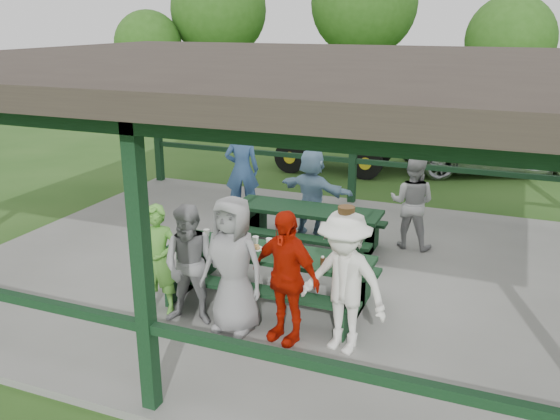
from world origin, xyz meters
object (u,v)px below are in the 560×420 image
at_px(spectator_lblue, 312,193).
at_px(farm_trailer, 336,141).
at_px(contestant_green, 159,260).
at_px(contestant_grey_left, 192,266).
at_px(contestant_white_fedora, 344,282).
at_px(spectator_blue, 242,170).
at_px(picnic_table_far, 307,224).
at_px(spectator_grey, 412,203).
at_px(contestant_red, 285,276).
at_px(contestant_grey_mid, 233,265).
at_px(pickup_truck, 499,143).
at_px(picnic_table_near, 270,269).

relative_size(spectator_lblue, farm_trailer, 0.38).
distance_m(contestant_green, contestant_grey_left, 0.57).
bearing_deg(contestant_white_fedora, spectator_blue, 142.17).
xyz_separation_m(picnic_table_far, spectator_lblue, (-0.16, 0.73, 0.33)).
relative_size(contestant_white_fedora, spectator_grey, 1.12).
bearing_deg(contestant_red, spectator_blue, 138.37).
bearing_deg(picnic_table_far, contestant_green, -110.81).
height_order(spectator_lblue, farm_trailer, spectator_lblue).
relative_size(spectator_blue, farm_trailer, 0.43).
bearing_deg(contestant_grey_mid, pickup_truck, 81.31).
height_order(contestant_grey_left, farm_trailer, contestant_grey_left).
xyz_separation_m(picnic_table_far, pickup_truck, (2.71, 7.56, 0.15)).
distance_m(contestant_white_fedora, spectator_blue, 5.32).
xyz_separation_m(contestant_red, spectator_grey, (0.86, 3.67, -0.04)).
xyz_separation_m(contestant_white_fedora, spectator_blue, (-3.28, 4.18, 0.05)).
relative_size(spectator_lblue, pickup_truck, 0.31).
height_order(spectator_grey, farm_trailer, spectator_grey).
bearing_deg(contestant_white_fedora, farm_trailer, 121.27).
distance_m(contestant_green, spectator_blue, 4.24).
bearing_deg(spectator_grey, contestant_grey_mid, 71.12).
height_order(contestant_green, spectator_lblue, spectator_lblue).
xyz_separation_m(picnic_table_near, spectator_grey, (1.43, 2.82, 0.31)).
bearing_deg(contestant_grey_left, contestant_red, -7.92).
bearing_deg(farm_trailer, contestant_red, -79.52).
height_order(picnic_table_near, spectator_blue, spectator_blue).
distance_m(contestant_white_fedora, pickup_truck, 10.47).
xyz_separation_m(contestant_green, contestant_grey_mid, (1.12, -0.07, 0.13)).
bearing_deg(picnic_table_far, spectator_grey, 27.10).
bearing_deg(contestant_green, pickup_truck, 57.13).
distance_m(contestant_red, spectator_lblue, 3.70).
bearing_deg(contestant_green, spectator_lblue, 62.78).
distance_m(contestant_green, farm_trailer, 8.91).
xyz_separation_m(contestant_grey_mid, contestant_red, (0.68, 0.02, -0.05)).
bearing_deg(contestant_red, contestant_green, -164.46).
relative_size(contestant_white_fedora, farm_trailer, 0.42).
bearing_deg(spectator_lblue, contestant_green, 91.13).
distance_m(contestant_grey_mid, pickup_truck, 10.78).
bearing_deg(contestant_grey_left, contestant_green, 158.63).
xyz_separation_m(contestant_green, contestant_grey_left, (0.56, -0.10, 0.05)).
relative_size(contestant_green, contestant_grey_left, 0.94).
height_order(spectator_lblue, spectator_blue, spectator_blue).
relative_size(contestant_grey_mid, contestant_white_fedora, 0.99).
bearing_deg(contestant_grey_left, spectator_blue, 96.55).
height_order(contestant_white_fedora, spectator_grey, contestant_white_fedora).
relative_size(picnic_table_near, contestant_grey_mid, 1.61).
bearing_deg(spectator_grey, contestant_grey_left, 64.37).
bearing_deg(contestant_grey_left, picnic_table_far, 69.35).
bearing_deg(contestant_grey_left, farm_trailer, 84.45).
bearing_deg(spectator_blue, spectator_grey, 148.71).
relative_size(contestant_grey_left, spectator_grey, 1.00).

